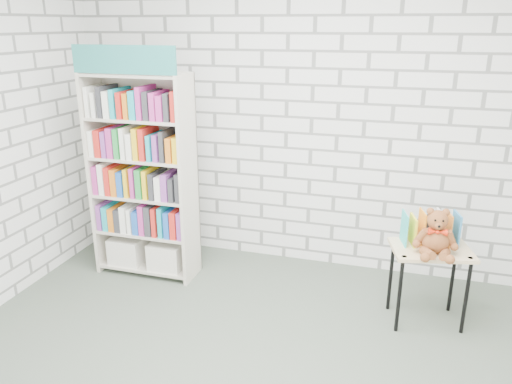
# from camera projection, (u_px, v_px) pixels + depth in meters

# --- Properties ---
(room_shell) EXTENTS (4.52, 4.02, 2.81)m
(room_shell) POSITION_uv_depth(u_px,v_px,m) (241.00, 111.00, 2.52)
(room_shell) COLOR silver
(room_shell) RESTS_ON ground
(bookshelf) EXTENTS (0.91, 0.35, 2.04)m
(bookshelf) POSITION_uv_depth(u_px,v_px,m) (143.00, 175.00, 4.40)
(bookshelf) COLOR beige
(bookshelf) RESTS_ON ground
(display_table) EXTENTS (0.65, 0.52, 0.62)m
(display_table) POSITION_uv_depth(u_px,v_px,m) (430.00, 259.00, 3.73)
(display_table) COLOR #D5B480
(display_table) RESTS_ON ground
(table_books) EXTENTS (0.43, 0.27, 0.24)m
(table_books) POSITION_uv_depth(u_px,v_px,m) (430.00, 229.00, 3.76)
(table_books) COLOR #2BBCB6
(table_books) RESTS_ON display_table
(teddy_bear) EXTENTS (0.32, 0.30, 0.34)m
(teddy_bear) POSITION_uv_depth(u_px,v_px,m) (436.00, 236.00, 3.58)
(teddy_bear) COLOR maroon
(teddy_bear) RESTS_ON display_table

